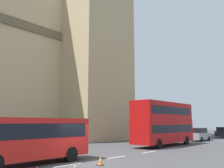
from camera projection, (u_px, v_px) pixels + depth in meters
ground_plane at (81, 163)px, 16.22m from camera, size 160.00×160.00×0.00m
lane_centre_marking at (68, 165)px, 15.42m from camera, size 29.80×0.16×0.01m
double_decker_bus at (164, 122)px, 28.61m from camera, size 10.00×2.54×4.90m
sedan_lead at (199, 134)px, 36.04m from camera, size 4.40×1.86×1.85m
sedan_trailing at (224, 132)px, 43.96m from camera, size 4.40×1.86×1.85m
traffic_cone_middle at (75, 167)px, 12.99m from camera, size 0.36×0.36×0.58m
traffic_cone_east at (100, 161)px, 15.33m from camera, size 0.36×0.36×0.58m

